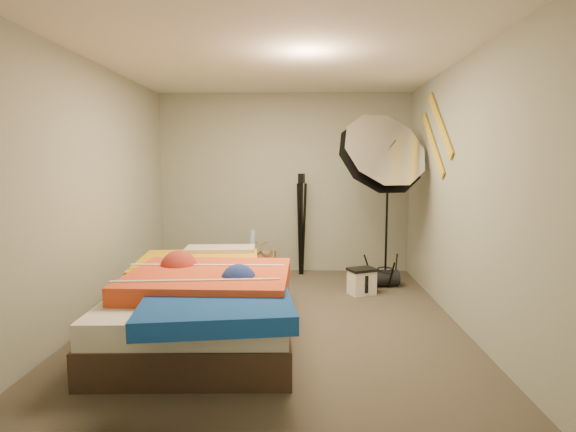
{
  "coord_description": "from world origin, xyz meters",
  "views": [
    {
      "loc": [
        0.26,
        -4.33,
        1.53
      ],
      "look_at": [
        0.1,
        0.6,
        0.95
      ],
      "focal_mm": 28.0,
      "sensor_mm": 36.0,
      "label": 1
    }
  ],
  "objects_px": {
    "tote_bag": "(262,264)",
    "camera_tripod": "(301,217)",
    "camera_case": "(362,282)",
    "wrapping_roll": "(251,255)",
    "photo_umbrella": "(380,157)",
    "bed": "(207,300)",
    "duffel_bag": "(385,278)"
  },
  "relations": [
    {
      "from": "tote_bag",
      "to": "camera_tripod",
      "type": "distance_m",
      "value": 0.83
    },
    {
      "from": "tote_bag",
      "to": "camera_case",
      "type": "relative_size",
      "value": 1.27
    },
    {
      "from": "wrapping_roll",
      "to": "camera_case",
      "type": "bearing_deg",
      "value": -23.79
    },
    {
      "from": "photo_umbrella",
      "to": "camera_tripod",
      "type": "relative_size",
      "value": 1.61
    },
    {
      "from": "wrapping_roll",
      "to": "camera_tripod",
      "type": "relative_size",
      "value": 0.48
    },
    {
      "from": "bed",
      "to": "camera_tripod",
      "type": "height_order",
      "value": "camera_tripod"
    },
    {
      "from": "camera_case",
      "to": "photo_umbrella",
      "type": "distance_m",
      "value": 1.49
    },
    {
      "from": "wrapping_roll",
      "to": "bed",
      "type": "xyz_separation_m",
      "value": [
        -0.18,
        -1.9,
        -0.02
      ]
    },
    {
      "from": "duffel_bag",
      "to": "photo_umbrella",
      "type": "distance_m",
      "value": 1.52
    },
    {
      "from": "tote_bag",
      "to": "bed",
      "type": "xyz_separation_m",
      "value": [
        -0.3,
        -2.07,
        0.13
      ]
    },
    {
      "from": "wrapping_roll",
      "to": "photo_umbrella",
      "type": "xyz_separation_m",
      "value": [
        1.58,
        -0.39,
        1.27
      ]
    },
    {
      "from": "duffel_bag",
      "to": "photo_umbrella",
      "type": "relative_size",
      "value": 0.15
    },
    {
      "from": "wrapping_roll",
      "to": "camera_tripod",
      "type": "distance_m",
      "value": 0.87
    },
    {
      "from": "bed",
      "to": "wrapping_roll",
      "type": "bearing_deg",
      "value": 84.59
    },
    {
      "from": "wrapping_roll",
      "to": "camera_tripod",
      "type": "bearing_deg",
      "value": 27.48
    },
    {
      "from": "bed",
      "to": "tote_bag",
      "type": "bearing_deg",
      "value": 81.71
    },
    {
      "from": "tote_bag",
      "to": "camera_tripod",
      "type": "bearing_deg",
      "value": 29.58
    },
    {
      "from": "photo_umbrella",
      "to": "camera_tripod",
      "type": "bearing_deg",
      "value": 141.83
    },
    {
      "from": "photo_umbrella",
      "to": "wrapping_roll",
      "type": "bearing_deg",
      "value": 166.18
    },
    {
      "from": "tote_bag",
      "to": "bed",
      "type": "bearing_deg",
      "value": -86.26
    },
    {
      "from": "camera_tripod",
      "to": "duffel_bag",
      "type": "bearing_deg",
      "value": -29.17
    },
    {
      "from": "duffel_bag",
      "to": "bed",
      "type": "height_order",
      "value": "bed"
    },
    {
      "from": "camera_case",
      "to": "duffel_bag",
      "type": "xyz_separation_m",
      "value": [
        0.34,
        0.36,
        -0.04
      ]
    },
    {
      "from": "duffel_bag",
      "to": "bed",
      "type": "bearing_deg",
      "value": -146.3
    },
    {
      "from": "wrapping_roll",
      "to": "camera_case",
      "type": "height_order",
      "value": "wrapping_roll"
    },
    {
      "from": "duffel_bag",
      "to": "camera_tripod",
      "type": "distance_m",
      "value": 1.39
    },
    {
      "from": "tote_bag",
      "to": "duffel_bag",
      "type": "bearing_deg",
      "value": -2.76
    },
    {
      "from": "camera_case",
      "to": "photo_umbrella",
      "type": "relative_size",
      "value": 0.13
    },
    {
      "from": "camera_case",
      "to": "wrapping_roll",
      "type": "bearing_deg",
      "value": 132.02
    },
    {
      "from": "duffel_bag",
      "to": "tote_bag",
      "type": "bearing_deg",
      "value": 157.62
    },
    {
      "from": "tote_bag",
      "to": "camera_case",
      "type": "distance_m",
      "value": 1.47
    },
    {
      "from": "wrapping_roll",
      "to": "bed",
      "type": "height_order",
      "value": "wrapping_roll"
    }
  ]
}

